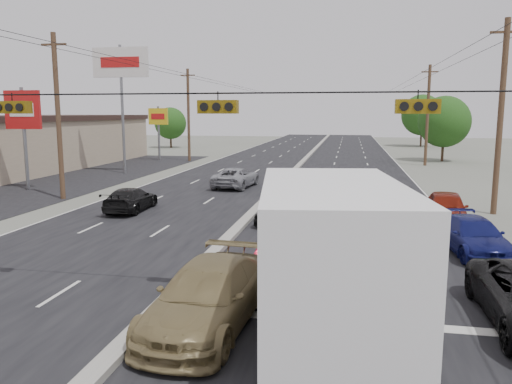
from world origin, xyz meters
TOP-DOWN VIEW (x-y plane):
  - ground at (0.00, 0.00)m, footprint 200.00×200.00m
  - road_surface at (0.00, 30.00)m, footprint 20.00×160.00m
  - center_median at (0.00, 30.00)m, footprint 0.50×160.00m
  - parking_lot at (-17.00, 25.00)m, footprint 10.00×42.00m
  - utility_pole_left_b at (-12.50, 15.00)m, footprint 1.60×0.30m
  - utility_pole_left_c at (-12.50, 40.00)m, footprint 1.60×0.30m
  - utility_pole_right_b at (12.50, 15.00)m, footprint 1.60×0.30m
  - utility_pole_right_c at (12.50, 40.00)m, footprint 1.60×0.30m
  - traffic_signals at (1.40, 0.00)m, footprint 25.00×0.30m
  - pole_sign_mid at (-17.00, 18.00)m, footprint 2.60×0.25m
  - pole_sign_billboard at (-14.50, 28.00)m, footprint 5.00×0.25m
  - pole_sign_far at (-16.00, 40.00)m, footprint 2.20×0.25m
  - tree_left_far at (-22.00, 60.00)m, footprint 4.80×4.80m
  - tree_right_mid at (15.00, 45.00)m, footprint 5.60×5.60m
  - tree_right_far at (16.00, 70.00)m, footprint 6.40×6.40m
  - box_truck at (4.52, -2.28)m, footprint 3.72×8.00m
  - tan_sedan at (1.55, -1.40)m, footprint 2.57×5.54m
  - red_sedan at (2.94, 4.00)m, footprint 1.88×4.52m
  - queue_car_a at (1.58, 10.77)m, footprint 2.02×3.97m
  - queue_car_b at (5.54, 8.41)m, footprint 1.60×3.87m
  - queue_car_d at (9.60, 6.75)m, footprint 2.49×4.86m
  - queue_car_e at (9.53, 11.87)m, footprint 2.31×4.75m
  - oncoming_near at (-6.70, 12.18)m, footprint 1.91×4.44m
  - oncoming_far at (-3.04, 21.76)m, footprint 2.87×5.29m

SIDE VIEW (x-z plane):
  - ground at x=0.00m, z-range 0.00..0.00m
  - road_surface at x=0.00m, z-range -0.01..0.01m
  - parking_lot at x=-17.00m, z-range -0.01..0.01m
  - center_median at x=0.00m, z-range 0.00..0.20m
  - queue_car_b at x=5.54m, z-range 0.00..1.25m
  - oncoming_near at x=-6.70m, z-range 0.00..1.27m
  - queue_car_a at x=1.58m, z-range 0.00..1.30m
  - queue_car_d at x=9.60m, z-range 0.00..1.35m
  - oncoming_far at x=-3.04m, z-range 0.00..1.41m
  - red_sedan at x=2.94m, z-range 0.00..1.45m
  - queue_car_e at x=9.53m, z-range 0.00..1.56m
  - tan_sedan at x=1.55m, z-range 0.00..1.57m
  - box_truck at x=4.52m, z-range 0.05..3.96m
  - tree_left_far at x=-22.00m, z-range 0.66..6.78m
  - tree_right_mid at x=15.00m, z-range 0.77..7.91m
  - pole_sign_far at x=-16.00m, z-range 1.41..7.41m
  - tree_right_far at x=16.00m, z-range 0.88..9.04m
  - utility_pole_left_b at x=-12.50m, z-range 0.11..10.11m
  - utility_pole_left_c at x=-12.50m, z-range 0.11..10.11m
  - utility_pole_right_b at x=12.50m, z-range 0.11..10.11m
  - utility_pole_right_c at x=12.50m, z-range 0.11..10.11m
  - pole_sign_mid at x=-17.00m, z-range 1.61..8.61m
  - traffic_signals at x=1.40m, z-range 5.22..5.77m
  - pole_sign_billboard at x=-14.50m, z-range 3.37..14.37m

